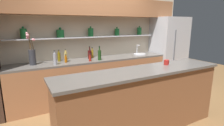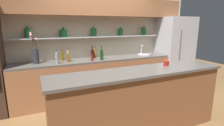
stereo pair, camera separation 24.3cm
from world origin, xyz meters
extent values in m
plane|color=brown|center=(0.00, 0.00, 0.00)|extent=(12.00, 12.00, 0.00)
cube|color=beige|center=(0.00, 1.60, 1.30)|extent=(5.20, 0.10, 2.60)
cube|color=#B7B7BC|center=(-0.13, 1.46, 1.41)|extent=(3.54, 0.18, 0.02)
cylinder|color=#19602D|center=(-1.52, 1.45, 1.52)|extent=(0.12, 0.12, 0.20)
sphere|color=#19602D|center=(-1.52, 1.45, 1.64)|extent=(0.04, 0.04, 0.04)
cylinder|color=#19602D|center=(-0.81, 1.45, 1.50)|extent=(0.16, 0.16, 0.16)
sphere|color=#19602D|center=(-0.81, 1.45, 1.61)|extent=(0.06, 0.06, 0.06)
cylinder|color=#19602D|center=(-0.12, 1.45, 1.52)|extent=(0.12, 0.12, 0.19)
sphere|color=#19602D|center=(-0.12, 1.45, 1.63)|extent=(0.04, 0.04, 0.04)
cylinder|color=#19602D|center=(0.59, 1.45, 1.51)|extent=(0.12, 0.12, 0.17)
sphere|color=#19602D|center=(0.59, 1.45, 1.61)|extent=(0.04, 0.04, 0.04)
cylinder|color=#19602D|center=(1.28, 1.45, 1.52)|extent=(0.12, 0.12, 0.19)
sphere|color=#19602D|center=(1.28, 1.45, 1.63)|extent=(0.04, 0.04, 0.04)
cube|color=#99603D|center=(0.00, 1.38, 2.09)|extent=(4.42, 0.34, 0.42)
cube|color=#99603D|center=(-0.13, 1.24, 0.44)|extent=(3.64, 0.62, 0.88)
cube|color=#56514C|center=(-0.13, 1.24, 0.90)|extent=(3.64, 0.62, 0.04)
cube|color=brown|center=(0.00, -0.37, 0.49)|extent=(2.71, 0.55, 0.98)
cube|color=#56514C|center=(0.00, -0.37, 1.00)|extent=(2.77, 0.61, 0.04)
cube|color=#B7B7BC|center=(2.15, 1.20, 0.95)|extent=(0.89, 0.70, 1.89)
cylinder|color=#4C4C51|center=(1.99, 0.83, 1.04)|extent=(0.02, 0.02, 1.04)
cylinder|color=#2D2D33|center=(-1.41, 1.27, 1.07)|extent=(0.13, 0.13, 0.30)
cylinder|color=#4C3319|center=(-1.39, 1.24, 1.32)|extent=(0.03, 0.02, 0.20)
sphere|color=pink|center=(-1.37, 1.21, 1.42)|extent=(0.05, 0.05, 0.05)
cylinder|color=#4C3319|center=(-1.39, 1.25, 1.31)|extent=(0.03, 0.05, 0.19)
sphere|color=pink|center=(-1.35, 1.23, 1.41)|extent=(0.04, 0.04, 0.04)
cylinder|color=#4C3319|center=(-1.44, 1.25, 1.36)|extent=(0.05, 0.07, 0.28)
sphere|color=pink|center=(-1.47, 1.23, 1.51)|extent=(0.04, 0.04, 0.04)
cylinder|color=#4C3319|center=(-1.43, 1.27, 1.33)|extent=(0.01, 0.05, 0.23)
sphere|color=pink|center=(-1.47, 1.26, 1.45)|extent=(0.05, 0.05, 0.05)
cylinder|color=#4C3319|center=(-1.44, 1.24, 1.36)|extent=(0.02, 0.02, 0.28)
sphere|color=pink|center=(-1.46, 1.21, 1.50)|extent=(0.06, 0.06, 0.06)
cylinder|color=#4C3319|center=(-1.43, 1.28, 1.38)|extent=(0.04, 0.05, 0.31)
sphere|color=pink|center=(-1.47, 1.30, 1.53)|extent=(0.04, 0.04, 0.04)
cylinder|color=#B7B7BC|center=(1.16, 1.24, 0.93)|extent=(0.32, 0.32, 0.02)
cylinder|color=#B7B7BC|center=(1.16, 1.36, 1.05)|extent=(0.02, 0.02, 0.22)
cylinder|color=#B7B7BC|center=(1.16, 1.30, 1.16)|extent=(0.02, 0.12, 0.02)
cylinder|color=brown|center=(-0.89, 1.36, 1.01)|extent=(0.06, 0.06, 0.19)
cylinder|color=brown|center=(-0.89, 1.36, 1.13)|extent=(0.03, 0.03, 0.05)
cylinder|color=black|center=(-0.89, 1.36, 1.16)|extent=(0.03, 0.03, 0.01)
cylinder|color=gray|center=(-1.03, 1.08, 1.03)|extent=(0.07, 0.07, 0.22)
cylinder|color=gray|center=(-1.03, 1.08, 1.16)|extent=(0.03, 0.03, 0.04)
cylinder|color=black|center=(-1.03, 1.08, 1.19)|extent=(0.03, 0.03, 0.01)
cylinder|color=#380C0C|center=(-0.20, 1.34, 1.02)|extent=(0.08, 0.08, 0.19)
cylinder|color=#380C0C|center=(-0.20, 1.34, 1.15)|extent=(0.02, 0.02, 0.08)
cylinder|color=black|center=(-0.20, 1.34, 1.20)|extent=(0.03, 0.03, 0.01)
cylinder|color=#9E4C0A|center=(-0.79, 1.18, 0.98)|extent=(0.05, 0.05, 0.12)
cylinder|color=#9E4C0A|center=(-0.79, 1.18, 1.06)|extent=(0.03, 0.03, 0.04)
cylinder|color=black|center=(-0.79, 1.18, 1.08)|extent=(0.03, 0.03, 0.01)
cylinder|color=#193814|center=(-0.07, 1.08, 1.03)|extent=(0.07, 0.07, 0.22)
cylinder|color=#193814|center=(-0.07, 1.08, 1.18)|extent=(0.02, 0.02, 0.08)
cylinder|color=black|center=(-0.07, 1.08, 1.23)|extent=(0.03, 0.03, 0.01)
cylinder|color=tan|center=(-0.77, 1.25, 1.03)|extent=(0.06, 0.06, 0.21)
cylinder|color=tan|center=(-0.77, 1.25, 1.15)|extent=(0.03, 0.03, 0.04)
cylinder|color=black|center=(-0.77, 1.25, 1.18)|extent=(0.03, 0.03, 0.01)
cylinder|color=maroon|center=(-0.30, 1.06, 0.98)|extent=(0.05, 0.05, 0.12)
cylinder|color=maroon|center=(-0.30, 1.06, 1.05)|extent=(0.03, 0.03, 0.04)
cylinder|color=black|center=(-0.30, 1.06, 1.08)|extent=(0.03, 0.03, 0.01)
cylinder|color=olive|center=(-0.10, 1.42, 1.01)|extent=(0.06, 0.06, 0.18)
cylinder|color=olive|center=(-0.10, 1.42, 1.13)|extent=(0.03, 0.03, 0.05)
cylinder|color=black|center=(-0.10, 1.42, 1.16)|extent=(0.03, 0.03, 0.01)
cylinder|color=maroon|center=(0.56, -0.28, 1.06)|extent=(0.08, 0.08, 0.09)
cube|color=maroon|center=(0.62, -0.28, 1.06)|extent=(0.02, 0.01, 0.05)
camera|label=1|loc=(-1.64, -2.40, 1.70)|focal=28.00mm
camera|label=2|loc=(-1.42, -2.51, 1.70)|focal=28.00mm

